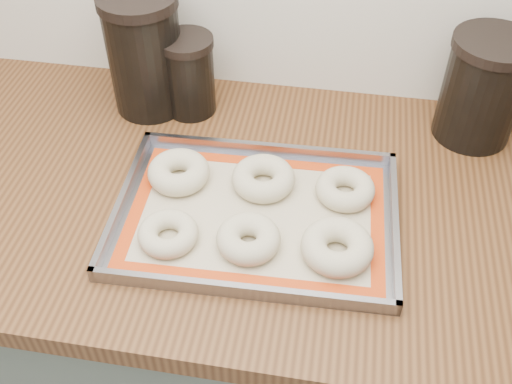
% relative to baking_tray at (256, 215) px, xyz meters
% --- Properties ---
extents(cabinet, '(3.00, 0.65, 0.86)m').
position_rel_baking_tray_xyz_m(cabinet, '(0.04, 0.06, -0.48)').
color(cabinet, '#5D695D').
rests_on(cabinet, floor).
extents(countertop, '(3.06, 0.68, 0.04)m').
position_rel_baking_tray_xyz_m(countertop, '(0.04, 0.06, -0.03)').
color(countertop, brown).
rests_on(countertop, cabinet).
extents(baking_tray, '(0.47, 0.35, 0.03)m').
position_rel_baking_tray_xyz_m(baking_tray, '(0.00, 0.00, 0.00)').
color(baking_tray, gray).
rests_on(baking_tray, countertop).
extents(baking_mat, '(0.43, 0.30, 0.00)m').
position_rel_baking_tray_xyz_m(baking_mat, '(-0.00, 0.00, -0.00)').
color(baking_mat, '#C6B793').
rests_on(baking_mat, baking_tray).
extents(bagel_front_left, '(0.12, 0.12, 0.03)m').
position_rel_baking_tray_xyz_m(bagel_front_left, '(-0.13, -0.08, 0.01)').
color(bagel_front_left, beige).
rests_on(bagel_front_left, baking_mat).
extents(bagel_front_mid, '(0.12, 0.12, 0.04)m').
position_rel_baking_tray_xyz_m(bagel_front_mid, '(-0.00, -0.07, 0.02)').
color(bagel_front_mid, beige).
rests_on(bagel_front_mid, baking_mat).
extents(bagel_front_right, '(0.11, 0.11, 0.04)m').
position_rel_baking_tray_xyz_m(bagel_front_right, '(0.14, -0.06, 0.02)').
color(bagel_front_right, beige).
rests_on(bagel_front_right, baking_mat).
extents(bagel_back_left, '(0.11, 0.11, 0.04)m').
position_rel_baking_tray_xyz_m(bagel_back_left, '(-0.15, 0.06, 0.02)').
color(bagel_back_left, beige).
rests_on(bagel_back_left, baking_mat).
extents(bagel_back_mid, '(0.12, 0.12, 0.04)m').
position_rel_baking_tray_xyz_m(bagel_back_mid, '(0.00, 0.07, 0.02)').
color(bagel_back_mid, beige).
rests_on(bagel_back_mid, baking_mat).
extents(bagel_back_right, '(0.11, 0.11, 0.03)m').
position_rel_baking_tray_xyz_m(bagel_back_right, '(0.14, 0.07, 0.02)').
color(bagel_back_right, beige).
rests_on(bagel_back_right, baking_mat).
extents(canister_left, '(0.15, 0.15, 0.24)m').
position_rel_baking_tray_xyz_m(canister_left, '(-0.26, 0.28, 0.11)').
color(canister_left, black).
rests_on(canister_left, countertop).
extents(canister_mid, '(0.10, 0.10, 0.16)m').
position_rel_baking_tray_xyz_m(canister_mid, '(-0.18, 0.28, 0.07)').
color(canister_mid, black).
rests_on(canister_mid, countertop).
extents(canister_right, '(0.15, 0.15, 0.20)m').
position_rel_baking_tray_xyz_m(canister_right, '(0.37, 0.29, 0.10)').
color(canister_right, black).
rests_on(canister_right, countertop).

